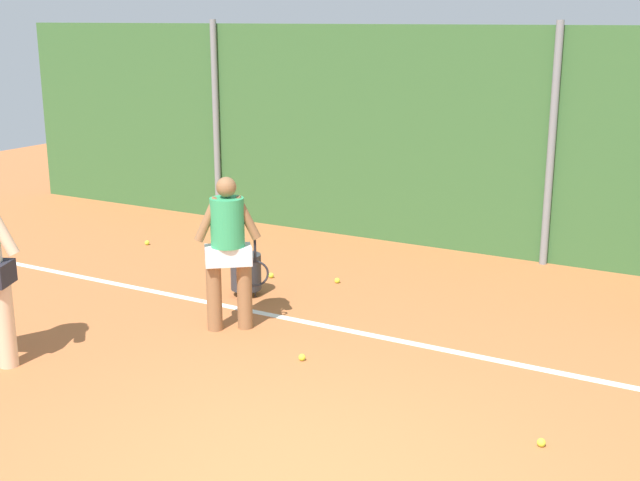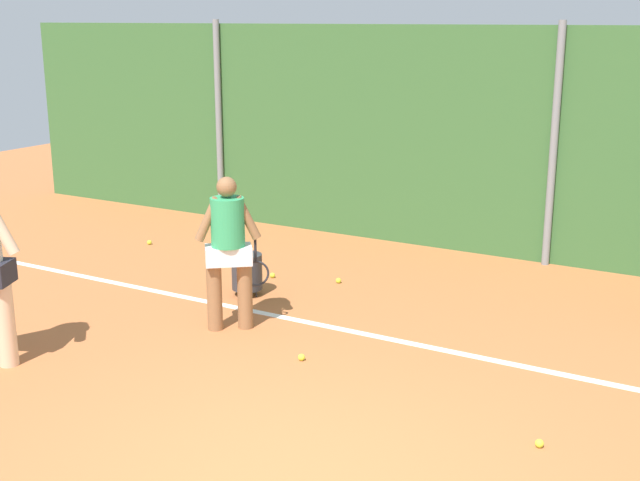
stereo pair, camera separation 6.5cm
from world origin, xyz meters
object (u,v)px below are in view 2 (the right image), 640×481
player_midcourt (229,245)px  tennis_ball_0 (149,242)px  tennis_ball_1 (272,275)px  tennis_ball_7 (302,357)px  tennis_ball_6 (219,243)px  tennis_ball_9 (338,281)px  tennis_ball_4 (202,232)px  tennis_ball_8 (218,233)px  tennis_ball_5 (539,443)px  ball_hopper (247,271)px

player_midcourt → tennis_ball_0: (-2.99, 2.14, -0.88)m
tennis_ball_0 → tennis_ball_1: size_ratio=1.00×
tennis_ball_1 → tennis_ball_7: (1.67, -2.06, 0.00)m
player_midcourt → tennis_ball_6: bearing=89.7°
tennis_ball_6 → tennis_ball_9: bearing=-16.5°
tennis_ball_9 → tennis_ball_1: bearing=-164.9°
tennis_ball_7 → tennis_ball_9: same height
tennis_ball_0 → tennis_ball_9: bearing=-4.0°
player_midcourt → tennis_ball_4: size_ratio=24.65×
tennis_ball_4 → tennis_ball_7: same height
tennis_ball_6 → tennis_ball_9: same height
tennis_ball_1 → tennis_ball_4: size_ratio=1.00×
tennis_ball_1 → tennis_ball_8: same height
tennis_ball_5 → tennis_ball_8: (-5.98, 3.95, 0.00)m
tennis_ball_0 → tennis_ball_6: same height
tennis_ball_5 → tennis_ball_9: bearing=139.4°
player_midcourt → tennis_ball_6: size_ratio=24.65×
ball_hopper → tennis_ball_4: (-2.23, 2.03, -0.26)m
tennis_ball_4 → tennis_ball_5: bearing=-32.1°
ball_hopper → tennis_ball_7: ball_hopper is taller
ball_hopper → tennis_ball_0: 2.78m
tennis_ball_6 → tennis_ball_7: bearing=-43.1°
tennis_ball_1 → tennis_ball_6: 1.77m
player_midcourt → tennis_ball_9: 2.12m
tennis_ball_4 → tennis_ball_7: (3.79, -3.38, 0.00)m
player_midcourt → tennis_ball_4: player_midcourt is taller
tennis_ball_6 → tennis_ball_7: same height
tennis_ball_1 → tennis_ball_8: size_ratio=1.00×
player_midcourt → tennis_ball_9: bearing=43.6°
tennis_ball_5 → tennis_ball_1: bearing=147.8°
ball_hopper → tennis_ball_4: 3.03m
player_midcourt → tennis_ball_5: (3.52, -0.89, -0.88)m
tennis_ball_8 → tennis_ball_9: (2.70, -1.15, 0.00)m
tennis_ball_0 → tennis_ball_4: size_ratio=1.00×
tennis_ball_4 → tennis_ball_0: bearing=-107.9°
ball_hopper → tennis_ball_4: bearing=137.7°
tennis_ball_8 → tennis_ball_5: bearing=-33.5°
tennis_ball_0 → tennis_ball_7: size_ratio=1.00×
tennis_ball_4 → tennis_ball_6: size_ratio=1.00×
tennis_ball_8 → player_midcourt: bearing=-51.4°
player_midcourt → tennis_ball_4: (-2.70, 3.02, -0.88)m
tennis_ball_5 → ball_hopper: bearing=154.9°
tennis_ball_1 → tennis_ball_5: same height
tennis_ball_0 → tennis_ball_8: size_ratio=1.00×
player_midcourt → tennis_ball_6: (-2.09, 2.61, -0.88)m
ball_hopper → tennis_ball_9: size_ratio=7.78×
ball_hopper → tennis_ball_8: 2.88m
ball_hopper → tennis_ball_0: (-2.51, 1.16, -0.26)m
ball_hopper → tennis_ball_9: bearing=52.2°
tennis_ball_1 → player_midcourt: bearing=-71.2°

